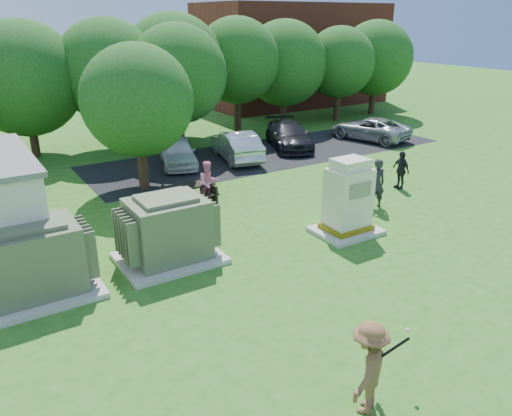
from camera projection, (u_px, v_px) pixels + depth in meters
ground at (337, 300)px, 13.08m from camera, size 120.00×120.00×0.00m
brick_building at (291, 54)px, 41.93m from camera, size 15.00×8.00×8.00m
parking_strip at (272, 153)px, 27.23m from camera, size 20.00×6.00×0.01m
transformer_left at (36, 261)px, 13.06m from camera, size 3.00×2.40×2.07m
transformer_right at (168, 231)px, 14.90m from camera, size 3.00×2.40×2.07m
generator_cabinet at (348, 201)px, 16.79m from camera, size 2.15×1.76×2.62m
picnic_table at (189, 192)px, 19.55m from camera, size 1.93×1.45×0.83m
batter at (368, 368)px, 9.14m from camera, size 1.40×1.20×1.88m
person_by_generator at (376, 183)px, 19.15m from camera, size 0.83×0.68×1.94m
person_at_picnic at (209, 183)px, 19.51m from camera, size 0.89×0.72×1.76m
person_walking_right at (401, 170)px, 21.37m from camera, size 0.50×1.00×1.64m
car_white at (178, 152)px, 24.71m from camera, size 2.78×4.34×1.38m
car_silver_a at (236, 145)px, 25.76m from camera, size 2.56×4.82×1.51m
car_dark at (289, 135)px, 28.08m from camera, size 3.68×5.28×1.42m
car_silver_b at (370, 129)px, 29.96m from camera, size 3.35×5.21×1.34m
batting_equipment at (394, 346)px, 9.29m from camera, size 1.23×0.42×0.11m
tree_row at (141, 72)px, 27.08m from camera, size 41.30×13.30×7.30m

